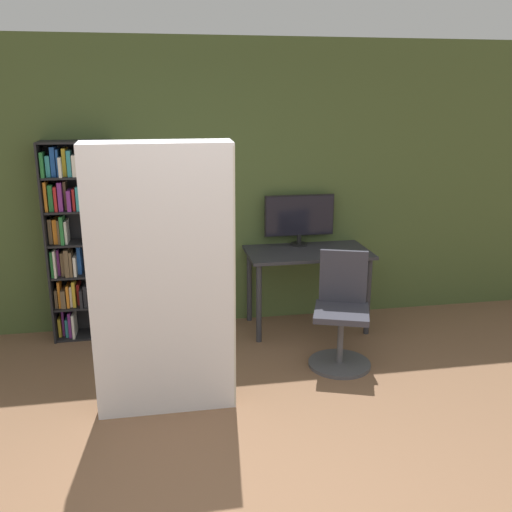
% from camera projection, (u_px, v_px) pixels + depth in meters
% --- Properties ---
extents(wall_back, '(8.00, 0.06, 2.70)m').
position_uv_depth(wall_back, '(207.00, 187.00, 5.39)').
color(wall_back, '#47592D').
rests_on(wall_back, ground).
extents(desk, '(1.16, 0.64, 0.77)m').
position_uv_depth(desk, '(308.00, 262.00, 5.41)').
color(desk, '#2D2D33').
rests_on(desk, ground).
extents(monitor, '(0.69, 0.16, 0.50)m').
position_uv_depth(monitor, '(299.00, 217.00, 5.50)').
color(monitor, black).
rests_on(monitor, desk).
extents(office_chair, '(0.56, 0.56, 0.95)m').
position_uv_depth(office_chair, '(341.00, 320.00, 4.73)').
color(office_chair, '#4C4C51').
rests_on(office_chair, ground).
extents(bookshelf, '(0.61, 0.31, 1.81)m').
position_uv_depth(bookshelf, '(75.00, 239.00, 5.15)').
color(bookshelf, black).
rests_on(bookshelf, ground).
extents(mattress_near, '(0.97, 0.32, 1.91)m').
position_uv_depth(mattress_near, '(163.00, 283.00, 3.89)').
color(mattress_near, silver).
rests_on(mattress_near, ground).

